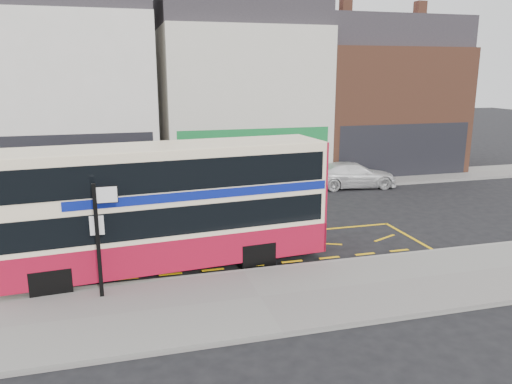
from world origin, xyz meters
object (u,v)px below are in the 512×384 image
object	(u,v)px
car_grey	(154,193)
street_tree_right	(297,127)
bus_stop_post	(100,230)
car_white	(353,175)
double_decker_bus	(169,205)

from	to	relation	value
car_grey	street_tree_right	world-z (taller)	street_tree_right
bus_stop_post	car_white	distance (m)	16.77
car_grey	car_white	size ratio (longest dim) A/B	0.87
car_grey	car_white	world-z (taller)	car_white
bus_stop_post	car_grey	world-z (taller)	bus_stop_post
double_decker_bus	bus_stop_post	size ratio (longest dim) A/B	3.20
car_white	double_decker_bus	bearing A→B (deg)	136.09
double_decker_bus	bus_stop_post	bearing A→B (deg)	-142.38
car_white	car_grey	bearing A→B (deg)	103.40
car_white	street_tree_right	distance (m)	4.09
double_decker_bus	car_grey	bearing A→B (deg)	84.60
bus_stop_post	car_grey	xyz separation A→B (m)	(2.05, 9.48, -1.36)
double_decker_bus	car_white	bearing A→B (deg)	34.77
double_decker_bus	bus_stop_post	distance (m)	2.75
bus_stop_post	car_grey	bearing A→B (deg)	77.84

